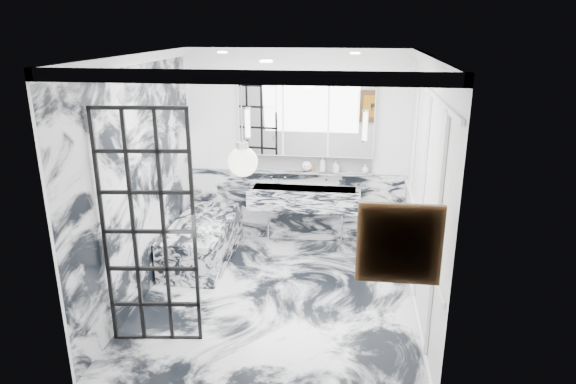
# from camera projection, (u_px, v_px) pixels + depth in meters

# --- Properties ---
(floor) EXTENTS (3.60, 3.60, 0.00)m
(floor) POSITION_uv_depth(u_px,v_px,m) (278.00, 297.00, 6.14)
(floor) COLOR silver
(floor) RESTS_ON ground
(ceiling) EXTENTS (3.60, 3.60, 0.00)m
(ceiling) POSITION_uv_depth(u_px,v_px,m) (276.00, 55.00, 5.26)
(ceiling) COLOR white
(ceiling) RESTS_ON wall_back
(wall_back) EXTENTS (3.60, 0.00, 3.60)m
(wall_back) POSITION_uv_depth(u_px,v_px,m) (296.00, 148.00, 7.39)
(wall_back) COLOR white
(wall_back) RESTS_ON floor
(wall_front) EXTENTS (3.60, 0.00, 3.60)m
(wall_front) POSITION_uv_depth(u_px,v_px,m) (242.00, 254.00, 4.00)
(wall_front) COLOR white
(wall_front) RESTS_ON floor
(wall_left) EXTENTS (0.00, 3.60, 3.60)m
(wall_left) POSITION_uv_depth(u_px,v_px,m) (140.00, 180.00, 5.90)
(wall_left) COLOR white
(wall_left) RESTS_ON floor
(wall_right) EXTENTS (0.00, 3.60, 3.60)m
(wall_right) POSITION_uv_depth(u_px,v_px,m) (424.00, 191.00, 5.50)
(wall_right) COLOR white
(wall_right) RESTS_ON floor
(marble_clad_back) EXTENTS (3.18, 0.05, 1.05)m
(marble_clad_back) POSITION_uv_depth(u_px,v_px,m) (295.00, 206.00, 7.64)
(marble_clad_back) COLOR silver
(marble_clad_back) RESTS_ON floor
(marble_clad_left) EXTENTS (0.02, 3.56, 2.68)m
(marble_clad_left) POSITION_uv_depth(u_px,v_px,m) (141.00, 185.00, 5.92)
(marble_clad_left) COLOR silver
(marble_clad_left) RESTS_ON floor
(panel_molding) EXTENTS (0.03, 3.40, 2.30)m
(panel_molding) POSITION_uv_depth(u_px,v_px,m) (422.00, 200.00, 5.53)
(panel_molding) COLOR white
(panel_molding) RESTS_ON floor
(soap_bottle_a) EXTENTS (0.10, 0.10, 0.23)m
(soap_bottle_a) POSITION_uv_depth(u_px,v_px,m) (323.00, 164.00, 7.32)
(soap_bottle_a) COLOR #8C5919
(soap_bottle_a) RESTS_ON ledge
(soap_bottle_b) EXTENTS (0.10, 0.10, 0.17)m
(soap_bottle_b) POSITION_uv_depth(u_px,v_px,m) (336.00, 166.00, 7.31)
(soap_bottle_b) COLOR #4C4C51
(soap_bottle_b) RESTS_ON ledge
(soap_bottle_c) EXTENTS (0.12, 0.12, 0.13)m
(soap_bottle_c) POSITION_uv_depth(u_px,v_px,m) (365.00, 169.00, 7.26)
(soap_bottle_c) COLOR silver
(soap_bottle_c) RESTS_ON ledge
(face_pot) EXTENTS (0.15, 0.15, 0.15)m
(face_pot) POSITION_uv_depth(u_px,v_px,m) (307.00, 166.00, 7.36)
(face_pot) COLOR white
(face_pot) RESTS_ON ledge
(amber_bottle) EXTENTS (0.04, 0.04, 0.10)m
(amber_bottle) POSITION_uv_depth(u_px,v_px,m) (313.00, 168.00, 7.36)
(amber_bottle) COLOR #8C5919
(amber_bottle) RESTS_ON ledge
(flower_vase) EXTENTS (0.07, 0.07, 0.12)m
(flower_vase) POSITION_uv_depth(u_px,v_px,m) (207.00, 241.00, 6.20)
(flower_vase) COLOR silver
(flower_vase) RESTS_ON bathtub
(crittall_door) EXTENTS (0.88, 0.14, 2.39)m
(crittall_door) POSITION_uv_depth(u_px,v_px,m) (149.00, 231.00, 4.96)
(crittall_door) COLOR black
(crittall_door) RESTS_ON floor
(artwork) EXTENTS (0.54, 0.05, 0.54)m
(artwork) POSITION_uv_depth(u_px,v_px,m) (399.00, 244.00, 3.85)
(artwork) COLOR orange
(artwork) RESTS_ON wall_front
(pendant_light) EXTENTS (0.25, 0.25, 0.25)m
(pendant_light) POSITION_uv_depth(u_px,v_px,m) (243.00, 162.00, 4.26)
(pendant_light) COLOR white
(pendant_light) RESTS_ON ceiling
(trough_sink) EXTENTS (1.60, 0.45, 0.30)m
(trough_sink) POSITION_uv_depth(u_px,v_px,m) (304.00, 198.00, 7.35)
(trough_sink) COLOR silver
(trough_sink) RESTS_ON wall_back
(ledge) EXTENTS (1.90, 0.14, 0.04)m
(ledge) POSITION_uv_depth(u_px,v_px,m) (305.00, 172.00, 7.40)
(ledge) COLOR silver
(ledge) RESTS_ON wall_back
(subway_tile) EXTENTS (1.90, 0.03, 0.23)m
(subway_tile) POSITION_uv_depth(u_px,v_px,m) (306.00, 162.00, 7.42)
(subway_tile) COLOR white
(subway_tile) RESTS_ON wall_back
(mirror_cabinet) EXTENTS (1.90, 0.16, 1.00)m
(mirror_cabinet) POSITION_uv_depth(u_px,v_px,m) (306.00, 121.00, 7.17)
(mirror_cabinet) COLOR white
(mirror_cabinet) RESTS_ON wall_back
(sconce_left) EXTENTS (0.07, 0.07, 0.40)m
(sconce_left) POSITION_uv_depth(u_px,v_px,m) (247.00, 123.00, 7.20)
(sconce_left) COLOR white
(sconce_left) RESTS_ON mirror_cabinet
(sconce_right) EXTENTS (0.07, 0.07, 0.40)m
(sconce_right) POSITION_uv_depth(u_px,v_px,m) (365.00, 126.00, 6.99)
(sconce_right) COLOR white
(sconce_right) RESTS_ON mirror_cabinet
(bathtub) EXTENTS (0.75, 1.65, 0.55)m
(bathtub) POSITION_uv_depth(u_px,v_px,m) (203.00, 241.00, 7.04)
(bathtub) COLOR silver
(bathtub) RESTS_ON floor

